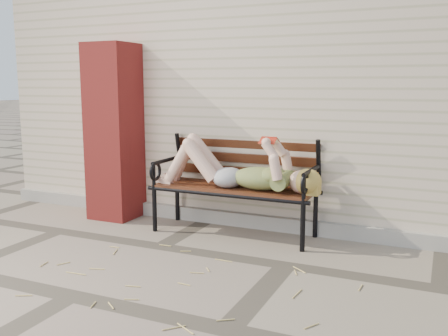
% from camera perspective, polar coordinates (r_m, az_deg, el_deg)
% --- Properties ---
extents(ground, '(80.00, 80.00, 0.00)m').
position_cam_1_polar(ground, '(4.41, 7.06, -10.99)').
color(ground, '#756A5A').
rests_on(ground, ground).
extents(house_wall, '(8.00, 4.00, 3.00)m').
position_cam_1_polar(house_wall, '(7.06, 14.59, 8.89)').
color(house_wall, beige).
rests_on(house_wall, ground).
extents(foundation_strip, '(8.00, 0.10, 0.15)m').
position_cam_1_polar(foundation_strip, '(5.27, 10.20, -6.76)').
color(foundation_strip, gray).
rests_on(foundation_strip, ground).
extents(brick_pillar, '(0.50, 0.50, 2.00)m').
position_cam_1_polar(brick_pillar, '(5.88, -12.42, 4.03)').
color(brick_pillar, '#A92A26').
rests_on(brick_pillar, ground).
extents(garden_bench, '(1.82, 0.73, 1.18)m').
position_cam_1_polar(garden_bench, '(5.20, 1.59, -0.22)').
color(garden_bench, black).
rests_on(garden_bench, ground).
extents(reading_woman, '(1.72, 0.39, 0.54)m').
position_cam_1_polar(reading_woman, '(5.05, 1.12, -0.04)').
color(reading_woman, '#09363F').
rests_on(reading_woman, ground).
extents(straw_scatter, '(2.80, 1.60, 0.01)m').
position_cam_1_polar(straw_scatter, '(4.20, -8.35, -12.02)').
color(straw_scatter, tan).
rests_on(straw_scatter, ground).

